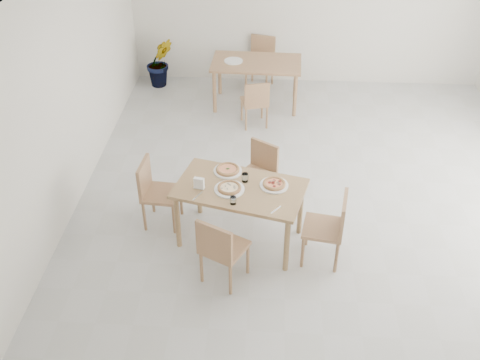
# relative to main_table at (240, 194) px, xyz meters

# --- Properties ---
(main_table) EXTENTS (1.55, 1.12, 0.75)m
(main_table) POSITION_rel_main_table_xyz_m (0.00, 0.00, 0.00)
(main_table) COLOR tan
(main_table) RESTS_ON ground
(chair_south) EXTENTS (0.56, 0.56, 0.85)m
(chair_south) POSITION_rel_main_table_xyz_m (-0.16, -0.70, -0.17)
(chair_south) COLOR tan
(chair_south) RESTS_ON ground
(chair_north) EXTENTS (0.55, 0.55, 0.80)m
(chair_north) POSITION_rel_main_table_xyz_m (0.19, 0.79, -0.20)
(chair_north) COLOR tan
(chair_north) RESTS_ON ground
(chair_west) EXTENTS (0.45, 0.45, 0.85)m
(chair_west) POSITION_rel_main_table_xyz_m (-1.02, 0.26, -0.17)
(chair_west) COLOR tan
(chair_west) RESTS_ON ground
(chair_east) EXTENTS (0.49, 0.49, 0.87)m
(chair_east) POSITION_rel_main_table_xyz_m (1.00, -0.28, -0.16)
(chair_east) COLOR tan
(chair_east) RESTS_ON ground
(plate_margherita) EXTENTS (0.33, 0.33, 0.02)m
(plate_margherita) POSITION_rel_main_table_xyz_m (-0.16, 0.29, 0.10)
(plate_margherita) COLOR white
(plate_margherita) RESTS_ON main_table
(plate_mushroom) EXTENTS (0.33, 0.33, 0.02)m
(plate_mushroom) POSITION_rel_main_table_xyz_m (-0.11, -0.06, 0.10)
(plate_mushroom) COLOR white
(plate_mushroom) RESTS_ON main_table
(plate_pepperoni) EXTENTS (0.32, 0.32, 0.02)m
(plate_pepperoni) POSITION_rel_main_table_xyz_m (0.37, 0.05, 0.10)
(plate_pepperoni) COLOR white
(plate_pepperoni) RESTS_ON main_table
(pizza_margherita) EXTENTS (0.33, 0.33, 0.03)m
(pizza_margherita) POSITION_rel_main_table_xyz_m (-0.16, 0.29, 0.12)
(pizza_margherita) COLOR tan
(pizza_margherita) RESTS_ON plate_margherita
(pizza_mushroom) EXTENTS (0.30, 0.30, 0.03)m
(pizza_mushroom) POSITION_rel_main_table_xyz_m (-0.11, -0.06, 0.12)
(pizza_mushroom) COLOR tan
(pizza_mushroom) RESTS_ON plate_mushroom
(pizza_pepperoni) EXTENTS (0.32, 0.32, 0.03)m
(pizza_pepperoni) POSITION_rel_main_table_xyz_m (0.37, 0.05, 0.12)
(pizza_pepperoni) COLOR tan
(pizza_pepperoni) RESTS_ON plate_pepperoni
(tumbler_a) EXTENTS (0.07, 0.07, 0.10)m
(tumbler_a) POSITION_rel_main_table_xyz_m (0.05, 0.12, 0.14)
(tumbler_a) COLOR white
(tumbler_a) RESTS_ON main_table
(tumbler_b) EXTENTS (0.07, 0.07, 0.09)m
(tumbler_b) POSITION_rel_main_table_xyz_m (-0.06, -0.30, 0.13)
(tumbler_b) COLOR white
(tumbler_b) RESTS_ON main_table
(napkin_holder) EXTENTS (0.13, 0.08, 0.14)m
(napkin_holder) POSITION_rel_main_table_xyz_m (-0.44, -0.05, 0.16)
(napkin_holder) COLOR silver
(napkin_holder) RESTS_ON main_table
(fork_a) EXTENTS (0.11, 0.14, 0.01)m
(fork_a) POSITION_rel_main_table_xyz_m (0.40, -0.38, 0.09)
(fork_a) COLOR silver
(fork_a) RESTS_ON main_table
(fork_b) EXTENTS (0.10, 0.16, 0.01)m
(fork_b) POSITION_rel_main_table_xyz_m (-0.45, -0.19, 0.09)
(fork_b) COLOR silver
(fork_b) RESTS_ON main_table
(second_table) EXTENTS (1.44, 0.86, 0.75)m
(second_table) POSITION_rel_main_table_xyz_m (0.05, 3.38, 0.00)
(second_table) COLOR tan
(second_table) RESTS_ON ground
(chair_back_s) EXTENTS (0.47, 0.47, 0.77)m
(chair_back_s) POSITION_rel_main_table_xyz_m (0.07, 2.64, -0.21)
(chair_back_s) COLOR tan
(chair_back_s) RESTS_ON ground
(chair_back_n) EXTENTS (0.53, 0.53, 0.87)m
(chair_back_n) POSITION_rel_main_table_xyz_m (0.11, 4.10, -0.16)
(chair_back_n) COLOR tan
(chair_back_n) RESTS_ON ground
(plate_empty) EXTENTS (0.30, 0.30, 0.02)m
(plate_empty) POSITION_rel_main_table_xyz_m (-0.31, 3.37, 0.10)
(plate_empty) COLOR white
(plate_empty) RESTS_ON second_table
(potted_plant) EXTENTS (0.59, 0.54, 0.86)m
(potted_plant) POSITION_rel_main_table_xyz_m (-1.63, 3.99, -0.23)
(potted_plant) COLOR #2F7021
(potted_plant) RESTS_ON ground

